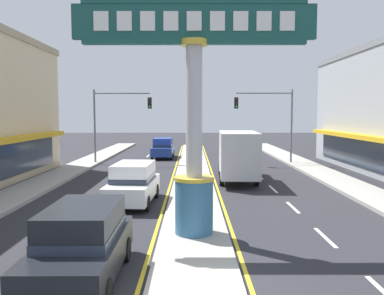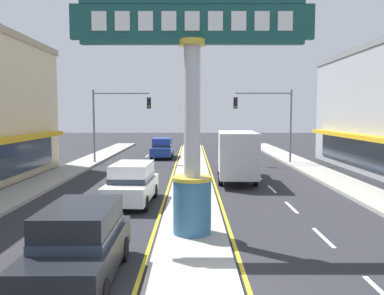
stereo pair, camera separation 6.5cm
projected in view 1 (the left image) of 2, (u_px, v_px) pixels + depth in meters
The scene contains 11 objects.
median_strip at pixel (192, 176), 26.83m from camera, with size 2.36×52.00×0.14m, color #A39E93.
sidewalk_left at pixel (47, 180), 24.82m from camera, with size 2.39×60.00×0.18m, color #9E9B93.
sidewalk_right at pixel (337, 180), 24.86m from camera, with size 2.39×60.00×0.18m, color #9E9B93.
lane_markings at pixel (192, 180), 25.49m from camera, with size 9.10×52.00×0.01m.
district_sign at pixel (193, 116), 13.38m from camera, with size 7.98×1.35×7.79m.
traffic_light_left_side at pixel (115, 113), 33.22m from camera, with size 4.86×0.46×6.20m.
traffic_light_right_side at pixel (270, 113), 33.06m from camera, with size 4.86×0.46×6.20m.
box_truck_near_right_lane at pixel (236, 154), 24.96m from camera, with size 2.48×6.99×3.12m.
suv_far_right_lane at pixel (81, 243), 10.07m from camera, with size 2.00×4.62×1.90m.
suv_near_left_lane at pixel (162, 148), 38.11m from camera, with size 2.00×4.62×1.90m.
suv_mid_left_lane at pixel (132, 183), 18.80m from camera, with size 2.14×4.69×1.90m.
Camera 1 is at (-0.07, -8.58, 4.22)m, focal length 37.53 mm.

